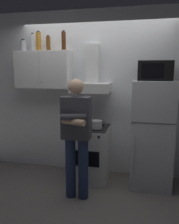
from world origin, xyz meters
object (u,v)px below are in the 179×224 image
object	(u,v)px
cooking_pot	(97,124)
bottle_beer_brown	(48,44)
bottle_rum_dark	(64,41)
bottle_canister_steel	(23,46)
stove_oven	(90,153)
refrigerator	(152,134)
microwave	(155,71)
bottle_liquor_amber	(39,42)
bottle_vodka_clear	(33,43)
upper_cabinet	(44,70)
range_hood	(92,80)
person_standing	(76,135)

from	to	relation	value
cooking_pot	bottle_beer_brown	size ratio (longest dim) A/B	1.13
bottle_rum_dark	bottle_canister_steel	world-z (taller)	bottle_rum_dark
bottle_beer_brown	bottle_rum_dark	bearing A→B (deg)	-2.39
stove_oven	refrigerator	distance (m)	1.02
microwave	stove_oven	bearing A→B (deg)	-178.85
bottle_canister_steel	bottle_liquor_amber	distance (m)	0.27
refrigerator	bottle_beer_brown	xyz separation A→B (m)	(-1.66, 0.12, 1.36)
bottle_beer_brown	microwave	bearing A→B (deg)	-3.53
refrigerator	bottle_beer_brown	world-z (taller)	bottle_beer_brown
refrigerator	microwave	xyz separation A→B (m)	(-0.00, 0.02, 0.94)
bottle_rum_dark	bottle_vodka_clear	xyz separation A→B (m)	(-0.55, 0.06, -0.00)
stove_oven	refrigerator	world-z (taller)	refrigerator
upper_cabinet	range_hood	bearing A→B (deg)	0.09
range_hood	cooking_pot	bearing A→B (deg)	-62.12
bottle_rum_dark	bottle_liquor_amber	bearing A→B (deg)	178.47
cooking_pot	refrigerator	bearing A→B (deg)	8.32
bottle_vodka_clear	bottle_canister_steel	xyz separation A→B (m)	(-0.13, -0.08, -0.05)
stove_oven	bottle_beer_brown	xyz separation A→B (m)	(-0.71, 0.12, 1.73)
range_hood	bottle_beer_brown	xyz separation A→B (m)	(-0.71, -0.01, 0.57)
bottle_beer_brown	person_standing	bearing A→B (deg)	-47.93
refrigerator	cooking_pot	size ratio (longest dim) A/B	5.85
refrigerator	bottle_liquor_amber	world-z (taller)	bottle_liquor_amber
upper_cabinet	microwave	distance (m)	1.75
stove_oven	bottle_beer_brown	distance (m)	1.87
refrigerator	cooking_pot	xyz separation A→B (m)	(-0.82, -0.12, 0.14)
range_hood	refrigerator	size ratio (longest dim) A/B	0.47
upper_cabinet	person_standing	world-z (taller)	upper_cabinet
stove_oven	cooking_pot	size ratio (longest dim) A/B	3.20
cooking_pot	bottle_liquor_amber	distance (m)	1.63
microwave	cooking_pot	distance (m)	1.16
stove_oven	bottle_beer_brown	world-z (taller)	bottle_beer_brown
bottle_beer_brown	bottle_liquor_amber	world-z (taller)	bottle_liquor_amber
bottle_beer_brown	bottle_canister_steel	bearing A→B (deg)	-176.21
cooking_pot	bottle_vodka_clear	world-z (taller)	bottle_vodka_clear
range_hood	cooking_pot	size ratio (longest dim) A/B	2.74
upper_cabinet	bottle_canister_steel	xyz separation A→B (m)	(-0.33, -0.03, 0.39)
range_hood	cooking_pot	world-z (taller)	range_hood
microwave	upper_cabinet	bearing A→B (deg)	176.52
range_hood	bottle_liquor_amber	xyz separation A→B (m)	(-0.87, -0.01, 0.60)
stove_oven	bottle_canister_steel	size ratio (longest dim) A/B	4.63
stove_oven	range_hood	distance (m)	1.17
microwave	bottle_rum_dark	world-z (taller)	bottle_rum_dark
upper_cabinet	cooking_pot	world-z (taller)	upper_cabinet
range_hood	bottle_canister_steel	distance (m)	1.25
person_standing	cooking_pot	xyz separation A→B (m)	(0.18, 0.49, 0.04)
stove_oven	bottle_rum_dark	size ratio (longest dim) A/B	2.89
range_hood	bottle_rum_dark	bearing A→B (deg)	-177.87
bottle_vodka_clear	person_standing	bearing A→B (deg)	-39.33
stove_oven	bottle_vodka_clear	xyz separation A→B (m)	(-1.00, 0.17, 1.76)
person_standing	bottle_vodka_clear	bearing A→B (deg)	140.67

